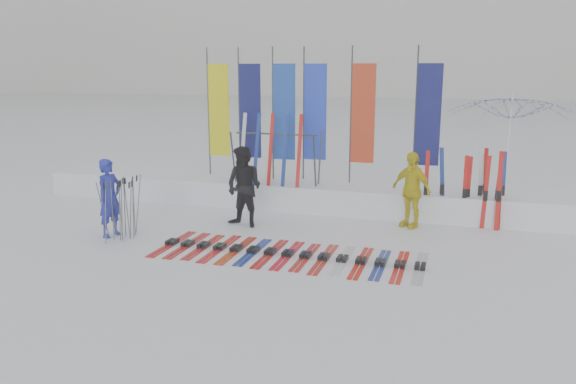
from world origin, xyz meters
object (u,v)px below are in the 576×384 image
(person_yellow, at_px, (411,190))
(tent_canopy, at_px, (509,150))
(ski_rack, at_px, (276,151))
(ski_row, at_px, (288,254))
(person_black, at_px, (244,187))
(person_blue, at_px, (110,198))

(person_yellow, distance_m, tent_canopy, 3.33)
(tent_canopy, bearing_deg, ski_rack, -160.98)
(person_yellow, xyz_separation_m, ski_row, (-1.90, -2.59, -0.77))
(person_black, bearing_deg, ski_rack, 99.84)
(person_black, height_order, ski_row, person_black)
(tent_canopy, relative_size, ski_row, 0.64)
(person_black, bearing_deg, person_blue, -133.16)
(ski_rack, bearing_deg, person_yellow, -13.12)
(ski_row, bearing_deg, person_blue, 177.93)
(person_blue, relative_size, ski_rack, 0.76)
(tent_canopy, bearing_deg, person_blue, -146.80)
(person_yellow, height_order, ski_rack, ski_rack)
(person_black, height_order, ski_rack, ski_rack)
(person_blue, distance_m, tent_canopy, 9.18)
(person_blue, bearing_deg, ski_rack, -25.83)
(tent_canopy, bearing_deg, ski_row, -127.43)
(tent_canopy, relative_size, ski_rack, 1.50)
(person_blue, xyz_separation_m, ski_row, (3.72, -0.13, -0.74))
(person_blue, distance_m, ski_row, 3.80)
(ski_rack, bearing_deg, person_blue, -126.90)
(tent_canopy, xyz_separation_m, ski_row, (-3.94, -5.15, -1.34))
(tent_canopy, bearing_deg, person_yellow, -128.52)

